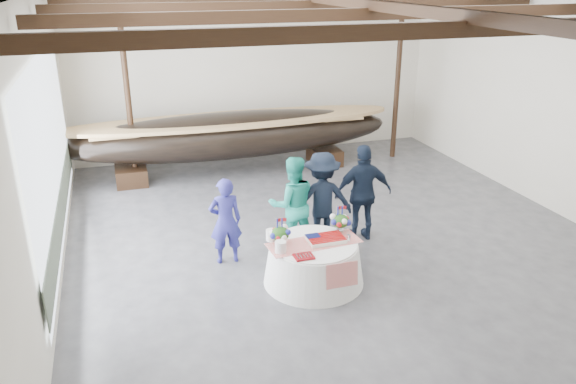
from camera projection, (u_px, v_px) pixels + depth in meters
name	position (u px, v px, depth m)	size (l,w,h in m)	color
floor	(337.00, 239.00, 10.89)	(10.00, 12.00, 0.01)	#3D3D42
wall_back	(256.00, 73.00, 15.38)	(10.00, 0.02, 4.50)	silver
wall_left	(41.00, 152.00, 8.65)	(0.02, 12.00, 4.50)	silver
wall_right	(567.00, 108.00, 11.48)	(0.02, 12.00, 4.50)	silver
pavilion_structure	(328.00, 22.00, 10.11)	(9.80, 11.76, 4.50)	black
open_bay	(53.00, 159.00, 9.71)	(0.03, 7.00, 3.20)	silver
longboat_display	(232.00, 135.00, 14.14)	(8.44, 1.69, 1.58)	black
banquet_table	(314.00, 262.00, 9.28)	(1.67, 1.67, 0.72)	white
tabletop_items	(310.00, 232.00, 9.19)	(1.58, 0.96, 0.40)	red
guest_woman_blue	(225.00, 221.00, 9.79)	(0.58, 0.38, 1.58)	navy
guest_woman_teal	(292.00, 204.00, 10.18)	(0.88, 0.69, 1.81)	teal
guest_man_left	(322.00, 199.00, 10.40)	(1.17, 0.67, 1.81)	black
guest_man_right	(363.00, 193.00, 10.61)	(1.11, 0.46, 1.89)	black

